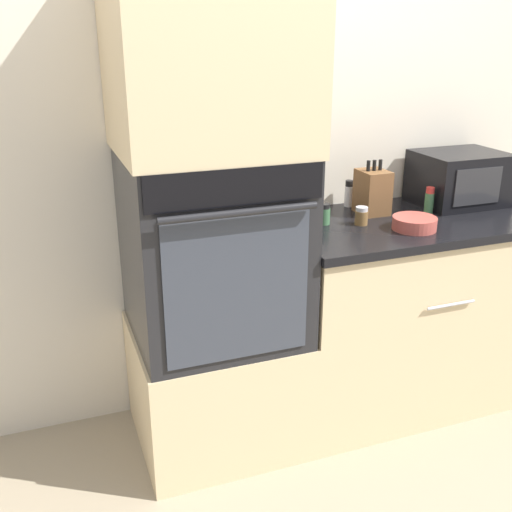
# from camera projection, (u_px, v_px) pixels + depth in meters

# --- Properties ---
(ground_plane) EXTENTS (12.00, 12.00, 0.00)m
(ground_plane) POSITION_uv_depth(u_px,v_px,m) (316.00, 460.00, 2.41)
(ground_plane) COLOR gray
(wall_back) EXTENTS (8.00, 0.05, 2.50)m
(wall_back) POSITION_uv_depth(u_px,v_px,m) (262.00, 125.00, 2.52)
(wall_back) COLOR beige
(wall_back) RESTS_ON ground_plane
(oven_cabinet_base) EXTENTS (0.65, 0.60, 0.50)m
(oven_cabinet_base) POSITION_uv_depth(u_px,v_px,m) (216.00, 384.00, 2.48)
(oven_cabinet_base) COLOR beige
(oven_cabinet_base) RESTS_ON ground_plane
(wall_oven) EXTENTS (0.63, 0.64, 0.72)m
(wall_oven) POSITION_uv_depth(u_px,v_px,m) (213.00, 246.00, 2.26)
(wall_oven) COLOR black
(wall_oven) RESTS_ON oven_cabinet_base
(oven_cabinet_upper) EXTENTS (0.65, 0.60, 0.69)m
(oven_cabinet_upper) POSITION_uv_depth(u_px,v_px,m) (207.00, 48.00, 2.01)
(oven_cabinet_upper) COLOR beige
(oven_cabinet_upper) RESTS_ON wall_oven
(counter_unit) EXTENTS (1.14, 0.63, 0.87)m
(counter_unit) POSITION_uv_depth(u_px,v_px,m) (403.00, 310.00, 2.70)
(counter_unit) COLOR beige
(counter_unit) RESTS_ON ground_plane
(microwave) EXTENTS (0.38, 0.31, 0.24)m
(microwave) POSITION_uv_depth(u_px,v_px,m) (459.00, 178.00, 2.72)
(microwave) COLOR black
(microwave) RESTS_ON counter_unit
(knife_block) EXTENTS (0.12, 0.14, 0.23)m
(knife_block) POSITION_uv_depth(u_px,v_px,m) (372.00, 192.00, 2.58)
(knife_block) COLOR brown
(knife_block) RESTS_ON counter_unit
(bowl) EXTENTS (0.18, 0.18, 0.05)m
(bowl) POSITION_uv_depth(u_px,v_px,m) (414.00, 223.00, 2.39)
(bowl) COLOR #B24C42
(bowl) RESTS_ON counter_unit
(condiment_jar_near) EXTENTS (0.04, 0.04, 0.12)m
(condiment_jar_near) POSITION_uv_depth(u_px,v_px,m) (349.00, 194.00, 2.69)
(condiment_jar_near) COLOR silver
(condiment_jar_near) RESTS_ON counter_unit
(condiment_jar_mid) EXTENTS (0.04, 0.04, 0.12)m
(condiment_jar_mid) POSITION_uv_depth(u_px,v_px,m) (429.00, 201.00, 2.59)
(condiment_jar_mid) COLOR #427047
(condiment_jar_mid) RESTS_ON counter_unit
(condiment_jar_far) EXTENTS (0.05, 0.05, 0.07)m
(condiment_jar_far) POSITION_uv_depth(u_px,v_px,m) (361.00, 216.00, 2.45)
(condiment_jar_far) COLOR brown
(condiment_jar_far) RESTS_ON counter_unit
(condiment_jar_back) EXTENTS (0.05, 0.05, 0.09)m
(condiment_jar_back) POSITION_uv_depth(u_px,v_px,m) (324.00, 214.00, 2.45)
(condiment_jar_back) COLOR #427047
(condiment_jar_back) RESTS_ON counter_unit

